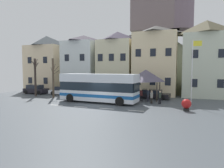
# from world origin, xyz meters

# --- Properties ---
(ground_plane) EXTENTS (40.00, 60.00, 0.07)m
(ground_plane) POSITION_xyz_m (0.00, -0.00, -0.03)
(ground_plane) COLOR #4A5056
(townhouse_00) EXTENTS (6.67, 5.41, 10.22)m
(townhouse_00) POSITION_xyz_m (-15.53, 11.67, 5.11)
(townhouse_00) COLOR beige
(townhouse_00) RESTS_ON ground_plane
(townhouse_01) EXTENTS (5.68, 6.77, 10.02)m
(townhouse_01) POSITION_xyz_m (-8.09, 12.35, 5.01)
(townhouse_01) COLOR silver
(townhouse_01) RESTS_ON ground_plane
(townhouse_02) EXTENTS (5.54, 6.09, 10.23)m
(townhouse_02) POSITION_xyz_m (-1.65, 12.01, 5.11)
(townhouse_02) COLOR beige
(townhouse_02) RESTS_ON ground_plane
(townhouse_03) EXTENTS (6.38, 6.46, 10.78)m
(townhouse_03) POSITION_xyz_m (4.66, 12.20, 5.39)
(townhouse_03) COLOR beige
(townhouse_03) RESTS_ON ground_plane
(townhouse_04) EXTENTS (6.34, 5.13, 10.92)m
(townhouse_04) POSITION_xyz_m (11.81, 11.53, 5.46)
(townhouse_04) COLOR beige
(townhouse_04) RESTS_ON ground_plane
(hilltop_castle) EXTENTS (40.77, 40.77, 23.01)m
(hilltop_castle) POSITION_xyz_m (2.56, 31.26, 7.53)
(hilltop_castle) COLOR #5B6045
(hilltop_castle) RESTS_ON ground_plane
(transit_bus) EXTENTS (9.76, 3.26, 3.43)m
(transit_bus) POSITION_xyz_m (-0.86, 2.08, 1.73)
(transit_bus) COLOR white
(transit_bus) RESTS_ON ground_plane
(bus_shelter) EXTENTS (3.60, 3.60, 3.95)m
(bus_shelter) POSITION_xyz_m (4.17, 6.01, 3.16)
(bus_shelter) COLOR #473D33
(bus_shelter) RESTS_ON ground_plane
(parked_car_00) EXTENTS (3.88, 1.96, 1.47)m
(parked_car_00) POSITION_xyz_m (-13.84, 6.41, 0.71)
(parked_car_00) COLOR black
(parked_car_00) RESTS_ON ground_plane
(parked_car_01) EXTENTS (4.68, 2.10, 1.31)m
(parked_car_01) POSITION_xyz_m (-8.72, 6.71, 0.64)
(parked_car_01) COLOR silver
(parked_car_01) RESTS_ON ground_plane
(parked_car_02) EXTENTS (4.68, 2.26, 1.22)m
(parked_car_02) POSITION_xyz_m (4.87, 7.28, 0.61)
(parked_car_02) COLOR black
(parked_car_02) RESTS_ON ground_plane
(pedestrian_00) EXTENTS (0.32, 0.29, 1.53)m
(pedestrian_00) POSITION_xyz_m (6.29, 3.33, 0.84)
(pedestrian_00) COLOR black
(pedestrian_00) RESTS_ON ground_plane
(pedestrian_01) EXTENTS (0.32, 0.32, 1.53)m
(pedestrian_01) POSITION_xyz_m (5.34, 3.32, 0.90)
(pedestrian_01) COLOR #38332D
(pedestrian_01) RESTS_ON ground_plane
(pedestrian_02) EXTENTS (0.30, 0.37, 1.61)m
(pedestrian_02) POSITION_xyz_m (4.71, 4.57, 0.83)
(pedestrian_02) COLOR #2D2D38
(pedestrian_02) RESTS_ON ground_plane
(pedestrian_03) EXTENTS (0.36, 0.36, 1.56)m
(pedestrian_03) POSITION_xyz_m (3.87, 4.53, 0.92)
(pedestrian_03) COLOR black
(pedestrian_03) RESTS_ON ground_plane
(public_bench) EXTENTS (1.48, 0.48, 0.87)m
(public_bench) POSITION_xyz_m (2.53, 8.35, 0.47)
(public_bench) COLOR #473828
(public_bench) RESTS_ON ground_plane
(flagpole) EXTENTS (0.95, 0.10, 7.08)m
(flagpole) POSITION_xyz_m (9.71, 3.14, 4.10)
(flagpole) COLOR silver
(flagpole) RESTS_ON ground_plane
(harbour_buoy) EXTENTS (0.91, 0.91, 1.16)m
(harbour_buoy) POSITION_xyz_m (9.08, 0.17, 0.65)
(harbour_buoy) COLOR black
(harbour_buoy) RESTS_ON ground_plane
(bare_tree_00) EXTENTS (1.37, 0.83, 5.51)m
(bare_tree_00) POSITION_xyz_m (-8.38, 3.58, 2.81)
(bare_tree_00) COLOR brown
(bare_tree_00) RESTS_ON ground_plane
(bare_tree_01) EXTENTS (1.07, 1.98, 5.56)m
(bare_tree_01) POSITION_xyz_m (-11.73, 3.91, 2.94)
(bare_tree_01) COLOR #382D28
(bare_tree_01) RESTS_ON ground_plane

